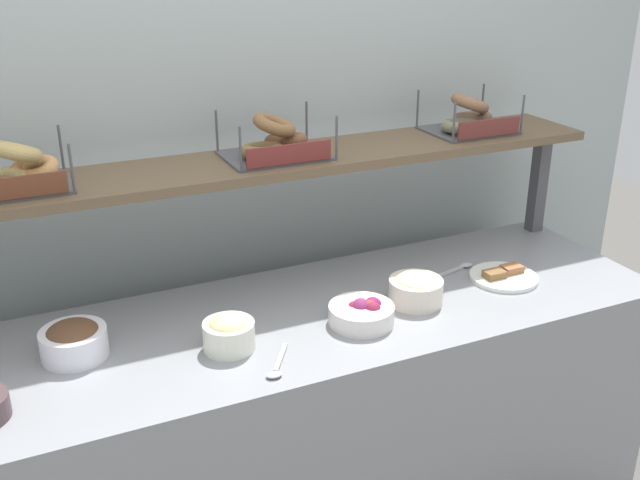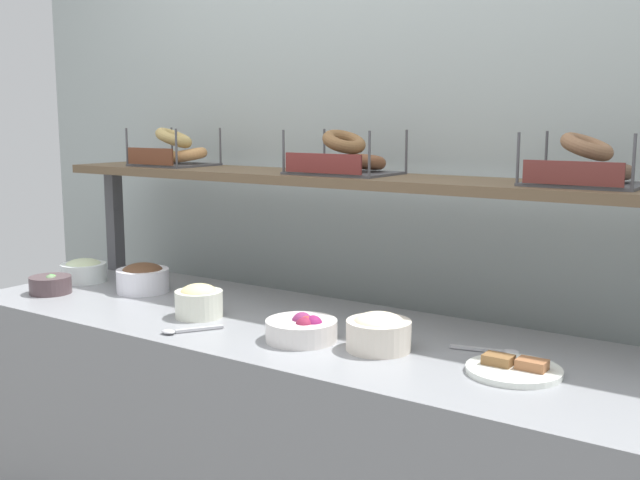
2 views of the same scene
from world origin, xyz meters
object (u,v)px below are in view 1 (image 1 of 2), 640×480
at_px(bowl_beet_salad, 363,313).
at_px(bagel_basket_poppy, 469,119).
at_px(bagel_basket_sesame, 19,171).
at_px(serving_spoon_near_plate, 459,268).
at_px(serving_plate_white, 503,276).
at_px(bagel_basket_cinnamon_raisin, 276,142).
at_px(serving_spoon_by_edge, 277,367).
at_px(bowl_potato_salad, 416,288).
at_px(bowl_egg_salad, 229,332).
at_px(bowl_chocolate_spread, 74,340).

xyz_separation_m(bowl_beet_salad, bagel_basket_poppy, (0.63, 0.40, 0.44)).
xyz_separation_m(bagel_basket_sesame, bagel_basket_poppy, (1.50, 0.00, -0.00)).
bearing_deg(bowl_beet_salad, serving_spoon_near_plate, 21.88).
relative_size(serving_plate_white, bagel_basket_cinnamon_raisin, 0.71).
xyz_separation_m(serving_spoon_by_edge, bagel_basket_sesame, (-0.55, 0.53, 0.47)).
relative_size(bowl_beet_salad, serving_plate_white, 0.87).
height_order(bowl_potato_salad, bagel_basket_poppy, bagel_basket_poppy).
bearing_deg(bowl_egg_salad, bagel_basket_poppy, 19.78).
xyz_separation_m(bowl_egg_salad, bagel_basket_cinnamon_raisin, (0.30, 0.36, 0.43)).
bearing_deg(bowl_chocolate_spread, bagel_basket_sesame, 105.16).
xyz_separation_m(serving_spoon_near_plate, bagel_basket_poppy, (0.15, 0.21, 0.47)).
xyz_separation_m(bowl_potato_salad, bagel_basket_sesame, (-1.09, 0.35, 0.43)).
relative_size(bowl_potato_salad, serving_plate_white, 0.75).
distance_m(bowl_egg_salad, bagel_basket_sesame, 0.73).
distance_m(bowl_potato_salad, bagel_basket_poppy, 0.69).
bearing_deg(bowl_egg_salad, bowl_chocolate_spread, 160.73).
bearing_deg(bagel_basket_poppy, bowl_chocolate_spread, -170.80).
xyz_separation_m(bowl_beet_salad, bowl_potato_salad, (0.21, 0.05, 0.02)).
bearing_deg(serving_spoon_near_plate, serving_spoon_by_edge, -158.22).
xyz_separation_m(bowl_egg_salad, bowl_potato_salad, (0.63, 0.02, -0.00)).
height_order(bowl_chocolate_spread, serving_plate_white, bowl_chocolate_spread).
bearing_deg(bowl_beet_salad, bagel_basket_poppy, 32.55).
bearing_deg(bagel_basket_sesame, bagel_basket_cinnamon_raisin, -0.58).
relative_size(bowl_egg_salad, bowl_potato_salad, 0.85).
xyz_separation_m(bowl_chocolate_spread, bagel_basket_cinnamon_raisin, (0.70, 0.22, 0.43)).
height_order(serving_spoon_near_plate, bagel_basket_cinnamon_raisin, bagel_basket_cinnamon_raisin).
relative_size(serving_spoon_near_plate, bagel_basket_cinnamon_raisin, 0.55).
bearing_deg(bagel_basket_sesame, serving_plate_white, -12.76).
relative_size(bagel_basket_sesame, bagel_basket_cinnamon_raisin, 0.86).
xyz_separation_m(bowl_chocolate_spread, serving_spoon_by_edge, (0.48, -0.30, -0.04)).
xyz_separation_m(serving_spoon_near_plate, serving_spoon_by_edge, (-0.81, -0.32, 0.00)).
bearing_deg(bowl_potato_salad, bagel_basket_poppy, 40.56).
distance_m(bowl_beet_salad, serving_plate_white, 0.58).
bearing_deg(bowl_egg_salad, serving_plate_white, 2.38).
distance_m(bowl_beet_salad, bowl_egg_salad, 0.41).
relative_size(serving_spoon_by_edge, bagel_basket_cinnamon_raisin, 0.47).
height_order(bowl_chocolate_spread, serving_spoon_by_edge, bowl_chocolate_spread).
height_order(bowl_beet_salad, serving_spoon_by_edge, bowl_beet_salad).
relative_size(bowl_chocolate_spread, bagel_basket_poppy, 0.62).
distance_m(serving_plate_white, serving_spoon_near_plate, 0.16).
bearing_deg(bagel_basket_poppy, bagel_basket_sesame, -179.87).
bearing_deg(bowl_chocolate_spread, serving_plate_white, -4.08).
height_order(bowl_beet_salad, serving_spoon_near_plate, bowl_beet_salad).
bearing_deg(bowl_chocolate_spread, bagel_basket_cinnamon_raisin, 17.64).
height_order(bowl_chocolate_spread, bowl_potato_salad, bowl_chocolate_spread).
bearing_deg(serving_plate_white, serving_spoon_by_edge, -167.65).
xyz_separation_m(bowl_egg_salad, bowl_chocolate_spread, (-0.40, 0.14, -0.00)).
bearing_deg(serving_spoon_near_plate, bowl_chocolate_spread, -178.83).
xyz_separation_m(bowl_chocolate_spread, bagel_basket_sesame, (-0.06, 0.23, 0.43)).
bearing_deg(bowl_egg_salad, bowl_beet_salad, -3.70).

